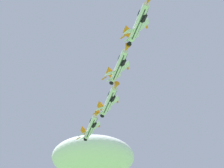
# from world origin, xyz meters

# --- Properties ---
(cloud_high_distant) EXTENTS (37.65, 28.54, 15.71)m
(cloud_high_distant) POSITION_xyz_m (-9.84, 152.65, 99.60)
(cloud_high_distant) COLOR white
(fighter_jet_lead) EXTENTS (8.15, 15.55, 7.19)m
(fighter_jet_lead) POSITION_xyz_m (8.70, 59.62, 81.24)
(fighter_jet_lead) COLOR white
(fighter_jet_left_wing) EXTENTS (8.36, 15.55, 6.73)m
(fighter_jet_left_wing) POSITION_xyz_m (3.41, 74.96, 81.25)
(fighter_jet_left_wing) COLOR white
(fighter_jet_right_wing) EXTENTS (8.29, 15.55, 6.88)m
(fighter_jet_right_wing) POSITION_xyz_m (0.11, 87.08, 78.50)
(fighter_jet_right_wing) COLOR white
(fighter_jet_left_outer) EXTENTS (8.19, 15.55, 7.11)m
(fighter_jet_left_outer) POSITION_xyz_m (-6.39, 101.47, 79.64)
(fighter_jet_left_outer) COLOR white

